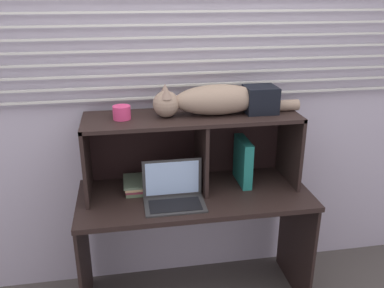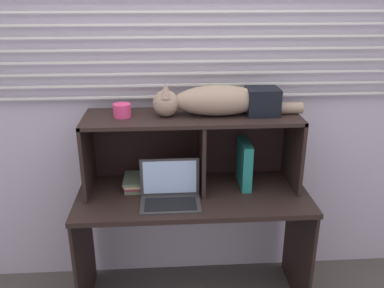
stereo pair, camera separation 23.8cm
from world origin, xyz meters
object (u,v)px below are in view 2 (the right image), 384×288
Objects in this scene: laptop at (170,193)px; storage_box at (262,101)px; cat at (212,101)px; small_basket at (122,110)px; binder_upright at (244,163)px; book_stack at (141,182)px.

storage_box is at bearing 19.00° from laptop.
cat reaches higher than small_basket.
cat is 0.44m from binder_upright.
small_basket is (-0.51, 0.00, -0.05)m from cat.
small_basket is (-0.72, 0.00, 0.35)m from binder_upright.
laptop is 1.84× the size of storage_box.
binder_upright is (0.20, 0.00, -0.40)m from cat.
binder_upright reaches higher than laptop.
binder_upright is at bearing 0.00° from cat.
cat is 3.06× the size of binder_upright.
cat reaches higher than binder_upright.
book_stack is at bearing 132.70° from laptop.
small_basket is 0.80m from storage_box.
small_basket reaches higher than laptop.
storage_box is at bearing 0.00° from small_basket.
binder_upright is 2.84× the size of small_basket.
small_basket is at bearing 180.00° from binder_upright.
cat reaches higher than laptop.
storage_box reaches higher than laptop.
storage_box reaches higher than book_stack.
laptop is 1.20× the size of binder_upright.
storage_box is (0.80, 0.00, 0.04)m from small_basket.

